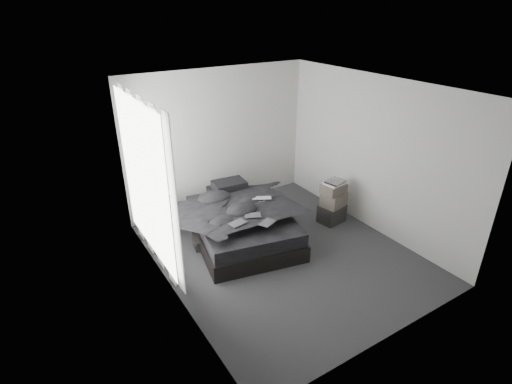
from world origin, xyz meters
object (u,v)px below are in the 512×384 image
bed (242,232)px  box_lower (332,213)px  side_stand (165,212)px  laptop (262,196)px

bed → box_lower: box_lower is taller
bed → side_stand: side_stand is taller
laptop → side_stand: size_ratio=0.44×
bed → box_lower: (1.67, -0.33, 0.03)m
laptop → box_lower: bearing=16.3°
side_stand → laptop: bearing=-35.3°
laptop → bed: bearing=-154.5°
laptop → side_stand: bearing=174.2°
box_lower → laptop: bearing=166.8°
side_stand → box_lower: side_stand is taller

